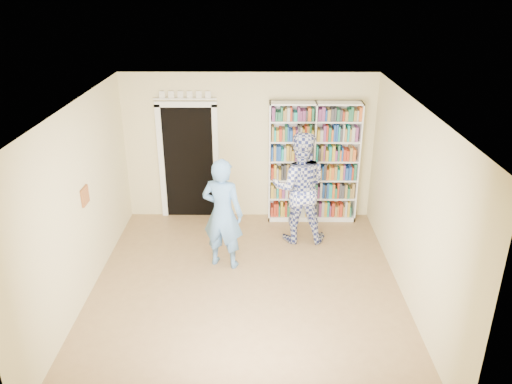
# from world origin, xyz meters

# --- Properties ---
(floor) EXTENTS (5.00, 5.00, 0.00)m
(floor) POSITION_xyz_m (0.00, 0.00, 0.00)
(floor) COLOR olive
(floor) RESTS_ON ground
(ceiling) EXTENTS (5.00, 5.00, 0.00)m
(ceiling) POSITION_xyz_m (0.00, 0.00, 2.70)
(ceiling) COLOR white
(ceiling) RESTS_ON wall_back
(wall_back) EXTENTS (4.50, 0.00, 4.50)m
(wall_back) POSITION_xyz_m (0.00, 2.50, 1.35)
(wall_back) COLOR beige
(wall_back) RESTS_ON floor
(wall_left) EXTENTS (0.00, 5.00, 5.00)m
(wall_left) POSITION_xyz_m (-2.25, 0.00, 1.35)
(wall_left) COLOR beige
(wall_left) RESTS_ON floor
(wall_right) EXTENTS (0.00, 5.00, 5.00)m
(wall_right) POSITION_xyz_m (2.25, 0.00, 1.35)
(wall_right) COLOR beige
(wall_right) RESTS_ON floor
(bookshelf) EXTENTS (1.61, 0.30, 2.22)m
(bookshelf) POSITION_xyz_m (1.17, 2.34, 1.12)
(bookshelf) COLOR white
(bookshelf) RESTS_ON floor
(doorway) EXTENTS (1.10, 0.08, 2.43)m
(doorway) POSITION_xyz_m (-1.10, 2.48, 1.18)
(doorway) COLOR black
(doorway) RESTS_ON floor
(wall_art) EXTENTS (0.03, 0.25, 0.25)m
(wall_art) POSITION_xyz_m (-2.23, 0.20, 1.40)
(wall_art) COLOR maroon
(wall_art) RESTS_ON wall_left
(man_blue) EXTENTS (0.74, 0.59, 1.77)m
(man_blue) POSITION_xyz_m (-0.37, 0.70, 0.88)
(man_blue) COLOR #5787C2
(man_blue) RESTS_ON floor
(man_plaid) EXTENTS (0.96, 0.76, 1.92)m
(man_plaid) POSITION_xyz_m (0.86, 1.55, 0.96)
(man_plaid) COLOR navy
(man_plaid) RESTS_ON floor
(paper_sheet) EXTENTS (0.21, 0.03, 0.30)m
(paper_sheet) POSITION_xyz_m (0.93, 1.38, 1.02)
(paper_sheet) COLOR white
(paper_sheet) RESTS_ON man_plaid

